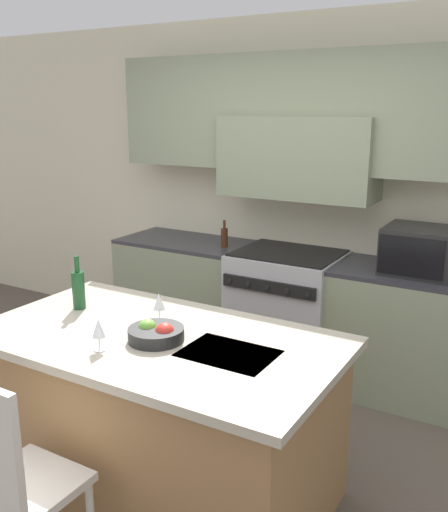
{
  "coord_description": "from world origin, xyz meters",
  "views": [
    {
      "loc": [
        1.69,
        -2.11,
        2.03
      ],
      "look_at": [
        0.02,
        0.73,
        1.15
      ],
      "focal_mm": 40.0,
      "sensor_mm": 36.0,
      "label": 1
    }
  ],
  "objects_px": {
    "wine_glass_near": "(99,329)",
    "wine_glass_far": "(159,302)",
    "range_stove": "(287,311)",
    "wine_bottle": "(78,289)",
    "microwave": "(425,251)",
    "island_chair": "(9,476)",
    "fruit_bowl": "(156,333)",
    "oil_bottle_on_counter": "(224,237)"
  },
  "relations": [
    {
      "from": "range_stove",
      "to": "wine_glass_near",
      "type": "height_order",
      "value": "wine_glass_near"
    },
    {
      "from": "island_chair",
      "to": "wine_glass_far",
      "type": "height_order",
      "value": "wine_glass_far"
    },
    {
      "from": "range_stove",
      "to": "wine_bottle",
      "type": "xyz_separation_m",
      "value": [
        -0.58,
        -1.62,
        0.54
      ]
    },
    {
      "from": "range_stove",
      "to": "fruit_bowl",
      "type": "distance_m",
      "value": 1.82
    },
    {
      "from": "microwave",
      "to": "range_stove",
      "type": "bearing_deg",
      "value": -178.92
    },
    {
      "from": "fruit_bowl",
      "to": "oil_bottle_on_counter",
      "type": "bearing_deg",
      "value": 109.93
    },
    {
      "from": "wine_bottle",
      "to": "wine_glass_far",
      "type": "distance_m",
      "value": 0.52
    },
    {
      "from": "microwave",
      "to": "wine_glass_near",
      "type": "distance_m",
      "value": 2.28
    },
    {
      "from": "microwave",
      "to": "wine_glass_far",
      "type": "relative_size",
      "value": 3.33
    },
    {
      "from": "range_stove",
      "to": "island_chair",
      "type": "bearing_deg",
      "value": -91.32
    },
    {
      "from": "range_stove",
      "to": "oil_bottle_on_counter",
      "type": "relative_size",
      "value": 4.37
    },
    {
      "from": "wine_glass_far",
      "to": "oil_bottle_on_counter",
      "type": "bearing_deg",
      "value": 107.87
    },
    {
      "from": "microwave",
      "to": "wine_glass_far",
      "type": "distance_m",
      "value": 1.89
    },
    {
      "from": "range_stove",
      "to": "wine_glass_near",
      "type": "relative_size",
      "value": 5.94
    },
    {
      "from": "fruit_bowl",
      "to": "wine_glass_near",
      "type": "bearing_deg",
      "value": -124.14
    },
    {
      "from": "fruit_bowl",
      "to": "wine_glass_far",
      "type": "bearing_deg",
      "value": 123.11
    },
    {
      "from": "wine_glass_near",
      "to": "wine_bottle",
      "type": "bearing_deg",
      "value": 142.7
    },
    {
      "from": "island_chair",
      "to": "fruit_bowl",
      "type": "relative_size",
      "value": 3.74
    },
    {
      "from": "wine_glass_far",
      "to": "wine_glass_near",
      "type": "bearing_deg",
      "value": -92.46
    },
    {
      "from": "wine_glass_far",
      "to": "oil_bottle_on_counter",
      "type": "xyz_separation_m",
      "value": [
        -0.49,
        1.53,
        -0.0
      ]
    },
    {
      "from": "wine_glass_near",
      "to": "range_stove",
      "type": "bearing_deg",
      "value": 87.78
    },
    {
      "from": "oil_bottle_on_counter",
      "to": "fruit_bowl",
      "type": "bearing_deg",
      "value": -70.07
    },
    {
      "from": "range_stove",
      "to": "island_chair",
      "type": "distance_m",
      "value": 2.57
    },
    {
      "from": "island_chair",
      "to": "wine_bottle",
      "type": "bearing_deg",
      "value": 118.35
    },
    {
      "from": "microwave",
      "to": "wine_glass_far",
      "type": "xyz_separation_m",
      "value": [
        -1.05,
        -1.57,
        -0.07
      ]
    },
    {
      "from": "wine_bottle",
      "to": "range_stove",
      "type": "bearing_deg",
      "value": 70.39
    },
    {
      "from": "island_chair",
      "to": "wine_glass_near",
      "type": "bearing_deg",
      "value": 91.8
    },
    {
      "from": "island_chair",
      "to": "oil_bottle_on_counter",
      "type": "relative_size",
      "value": 4.79
    },
    {
      "from": "wine_glass_far",
      "to": "oil_bottle_on_counter",
      "type": "relative_size",
      "value": 0.74
    },
    {
      "from": "wine_bottle",
      "to": "microwave",
      "type": "bearing_deg",
      "value": 46.28
    },
    {
      "from": "wine_bottle",
      "to": "fruit_bowl",
      "type": "relative_size",
      "value": 1.11
    },
    {
      "from": "fruit_bowl",
      "to": "microwave",
      "type": "bearing_deg",
      "value": 63.02
    },
    {
      "from": "island_chair",
      "to": "oil_bottle_on_counter",
      "type": "distance_m",
      "value": 2.64
    },
    {
      "from": "microwave",
      "to": "oil_bottle_on_counter",
      "type": "xyz_separation_m",
      "value": [
        -1.54,
        -0.03,
        -0.07
      ]
    },
    {
      "from": "range_stove",
      "to": "wine_bottle",
      "type": "bearing_deg",
      "value": -109.61
    },
    {
      "from": "wine_bottle",
      "to": "wine_glass_near",
      "type": "xyz_separation_m",
      "value": [
        0.5,
        -0.38,
        -0.01
      ]
    },
    {
      "from": "wine_glass_near",
      "to": "wine_glass_far",
      "type": "height_order",
      "value": "same"
    },
    {
      "from": "oil_bottle_on_counter",
      "to": "wine_bottle",
      "type": "bearing_deg",
      "value": -90.82
    },
    {
      "from": "microwave",
      "to": "island_chair",
      "type": "relative_size",
      "value": 0.51
    },
    {
      "from": "oil_bottle_on_counter",
      "to": "microwave",
      "type": "bearing_deg",
      "value": 1.27
    },
    {
      "from": "microwave",
      "to": "oil_bottle_on_counter",
      "type": "relative_size",
      "value": 2.45
    },
    {
      "from": "fruit_bowl",
      "to": "range_stove",
      "type": "bearing_deg",
      "value": 92.61
    }
  ]
}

